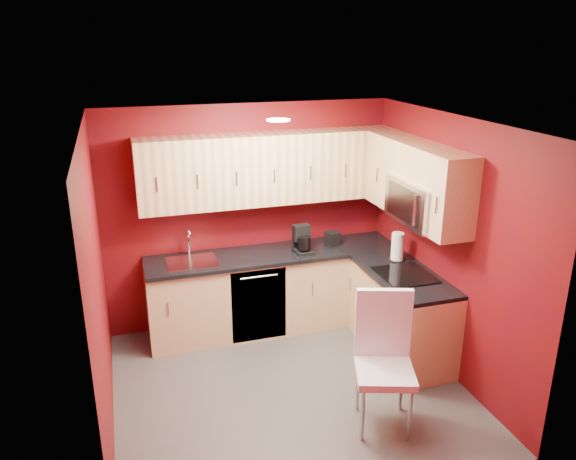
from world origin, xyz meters
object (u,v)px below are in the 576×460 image
sink (191,258)px  paper_towel (397,247)px  dining_chair (385,365)px  napkin_holder (332,238)px  microwave (421,202)px  coffee_maker (304,240)px

sink → paper_towel: (2.09, -0.62, 0.12)m
sink → dining_chair: (1.30, -1.95, -0.36)m
dining_chair → napkin_holder: bearing=99.9°
sink → paper_towel: bearing=-16.4°
microwave → sink: 2.43m
napkin_holder → dining_chair: 2.04m
sink → napkin_holder: (1.61, 0.03, 0.04)m
coffee_maker → dining_chair: 1.90m
microwave → napkin_holder: (-0.49, 1.03, -0.68)m
microwave → paper_towel: 0.71m
paper_towel → dining_chair: bearing=-120.4°
coffee_maker → napkin_holder: coffee_maker is taller
sink → paper_towel: size_ratio=1.71×
sink → paper_towel: 2.18m
microwave → paper_towel: bearing=91.2°
coffee_maker → napkin_holder: size_ratio=2.04×
microwave → dining_chair: (-0.79, -0.94, -1.07)m
sink → dining_chair: bearing=-56.2°
coffee_maker → napkin_holder: (0.40, 0.14, -0.08)m
microwave → paper_towel: size_ratio=2.50×
coffee_maker → dining_chair: size_ratio=0.26×
napkin_holder → microwave: bearing=-64.8°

